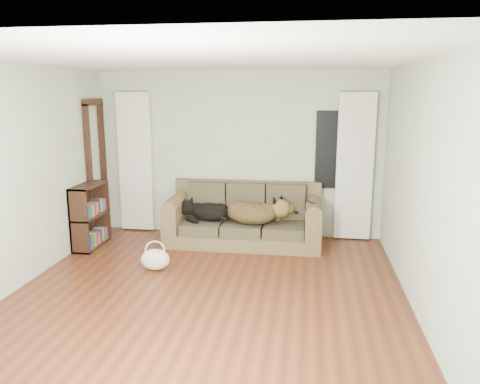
# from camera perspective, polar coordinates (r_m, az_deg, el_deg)

# --- Properties ---
(floor) EXTENTS (5.00, 5.00, 0.00)m
(floor) POSITION_cam_1_polar(r_m,az_deg,el_deg) (5.44, -4.12, -12.66)
(floor) COLOR #452112
(floor) RESTS_ON ground
(ceiling) EXTENTS (5.00, 5.00, 0.00)m
(ceiling) POSITION_cam_1_polar(r_m,az_deg,el_deg) (4.95, -4.60, 15.82)
(ceiling) COLOR white
(ceiling) RESTS_ON ground
(wall_back) EXTENTS (4.50, 0.04, 2.60)m
(wall_back) POSITION_cam_1_polar(r_m,az_deg,el_deg) (7.46, -0.13, 4.60)
(wall_back) COLOR beige
(wall_back) RESTS_ON ground
(wall_left) EXTENTS (0.04, 5.00, 2.60)m
(wall_left) POSITION_cam_1_polar(r_m,az_deg,el_deg) (5.95, -26.02, 1.42)
(wall_left) COLOR beige
(wall_left) RESTS_ON ground
(wall_right) EXTENTS (0.04, 5.00, 2.60)m
(wall_right) POSITION_cam_1_polar(r_m,az_deg,el_deg) (5.05, 21.43, 0.11)
(wall_right) COLOR beige
(wall_right) RESTS_ON ground
(curtain_left) EXTENTS (0.55, 0.08, 2.25)m
(curtain_left) POSITION_cam_1_polar(r_m,az_deg,el_deg) (7.84, -12.63, 3.56)
(curtain_left) COLOR white
(curtain_left) RESTS_ON ground
(curtain_right) EXTENTS (0.55, 0.08, 2.25)m
(curtain_right) POSITION_cam_1_polar(r_m,az_deg,el_deg) (7.36, 13.80, 2.96)
(curtain_right) COLOR white
(curtain_right) RESTS_ON ground
(window_pane) EXTENTS (0.50, 0.03, 1.20)m
(window_pane) POSITION_cam_1_polar(r_m,az_deg,el_deg) (7.35, 11.13, 5.04)
(window_pane) COLOR black
(window_pane) RESTS_ON wall_back
(door_casing) EXTENTS (0.07, 0.60, 2.10)m
(door_casing) POSITION_cam_1_polar(r_m,az_deg,el_deg) (7.71, -17.04, 2.43)
(door_casing) COLOR black
(door_casing) RESTS_ON ground
(sofa) EXTENTS (2.32, 1.00, 0.95)m
(sofa) POSITION_cam_1_polar(r_m,az_deg,el_deg) (7.10, 0.45, -2.80)
(sofa) COLOR brown
(sofa) RESTS_ON floor
(dog_black_lab) EXTENTS (0.73, 0.60, 0.27)m
(dog_black_lab) POSITION_cam_1_polar(r_m,az_deg,el_deg) (7.18, -4.03, -2.41)
(dog_black_lab) COLOR black
(dog_black_lab) RESTS_ON sofa
(dog_shepherd) EXTENTS (0.92, 0.77, 0.35)m
(dog_shepherd) POSITION_cam_1_polar(r_m,az_deg,el_deg) (6.99, 1.79, -2.70)
(dog_shepherd) COLOR black
(dog_shepherd) RESTS_ON sofa
(tv_remote) EXTENTS (0.12, 0.16, 0.02)m
(tv_remote) POSITION_cam_1_polar(r_m,az_deg,el_deg) (6.77, 8.65, -1.23)
(tv_remote) COLOR black
(tv_remote) RESTS_ON sofa
(tote_bag) EXTENTS (0.41, 0.33, 0.28)m
(tote_bag) POSITION_cam_1_polar(r_m,az_deg,el_deg) (6.24, -10.31, -7.91)
(tote_bag) COLOR beige
(tote_bag) RESTS_ON floor
(bookshelf) EXTENTS (0.33, 0.77, 0.95)m
(bookshelf) POSITION_cam_1_polar(r_m,az_deg,el_deg) (7.30, -17.79, -2.56)
(bookshelf) COLOR black
(bookshelf) RESTS_ON floor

